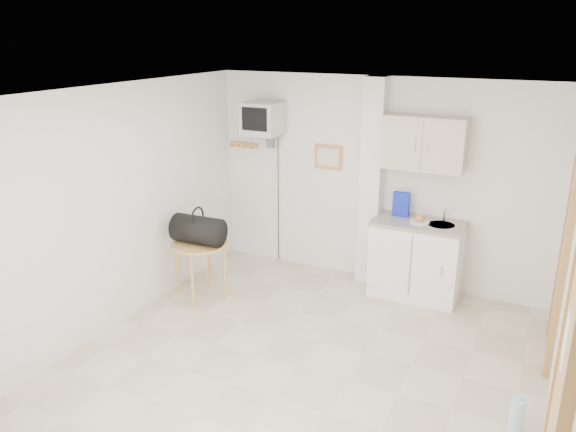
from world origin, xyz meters
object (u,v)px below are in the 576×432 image
at_px(round_table, 200,250).
at_px(water_bottle, 517,416).
at_px(duffel_bag, 198,230).
at_px(crt_television, 263,120).

height_order(round_table, water_bottle, round_table).
bearing_deg(water_bottle, duffel_bag, 165.78).
bearing_deg(round_table, water_bottle, -14.56).
xyz_separation_m(crt_television, round_table, (-0.20, -1.19, -1.34)).
bearing_deg(water_bottle, crt_television, 147.70).
height_order(crt_television, duffel_bag, crt_television).
distance_m(crt_television, water_bottle, 4.33).
relative_size(crt_television, round_table, 3.15).
xyz_separation_m(crt_television, duffel_bag, (-0.19, -1.21, -1.09)).
bearing_deg(duffel_bag, round_table, 103.08).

